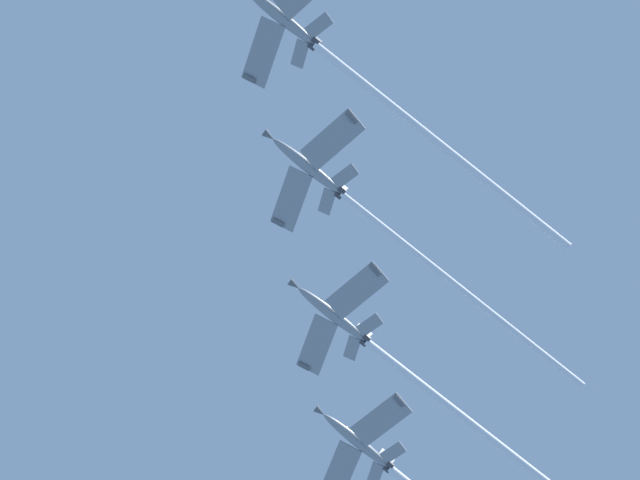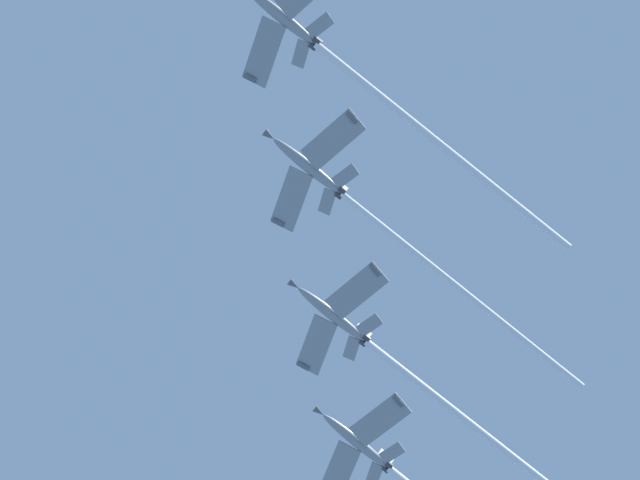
# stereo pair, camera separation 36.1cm
# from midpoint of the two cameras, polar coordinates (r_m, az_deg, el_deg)

# --- Properties ---
(jet_lead) EXTENTS (27.74, 46.72, 23.27)m
(jet_lead) POSITION_cam_midpoint_polar(r_m,az_deg,el_deg) (150.90, 1.86, 7.91)
(jet_lead) COLOR gray
(jet_second) EXTENTS (26.87, 46.19, 22.83)m
(jet_second) POSITION_cam_midpoint_polar(r_m,az_deg,el_deg) (156.00, 2.13, 1.40)
(jet_second) COLOR gray
(jet_third) EXTENTS (27.91, 49.83, 23.44)m
(jet_third) POSITION_cam_midpoint_polar(r_m,az_deg,el_deg) (161.20, 4.51, -6.77)
(jet_third) COLOR gray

